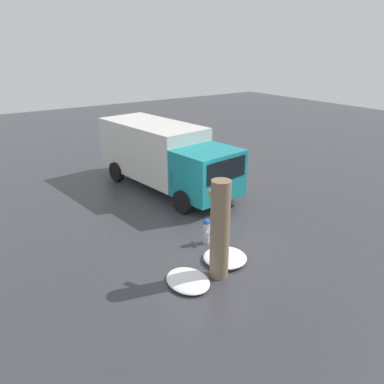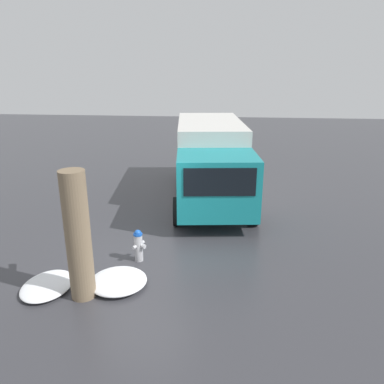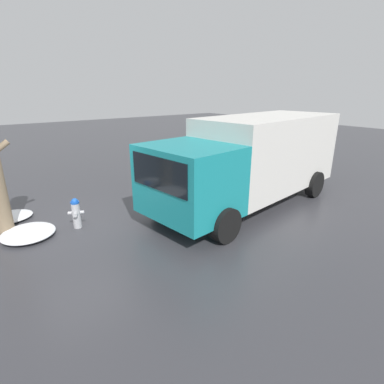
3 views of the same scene
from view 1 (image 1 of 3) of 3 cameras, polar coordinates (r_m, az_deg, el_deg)
ground_plane at (r=12.33m, az=2.18°, el=-7.73°), size 60.00×60.00×0.00m
fire_hydrant at (r=12.12m, az=2.23°, el=-5.92°), size 0.42×0.34×0.85m
tree_trunk at (r=10.05m, az=4.26°, el=-5.76°), size 0.80×0.53×2.83m
delivery_truck at (r=16.57m, az=-4.30°, el=5.79°), size 7.47×3.34×2.79m
pedestrian at (r=14.65m, az=-2.59°, el=1.27°), size 0.38×0.38×1.74m
snow_pile_by_hydrant at (r=10.40m, az=-0.63°, el=-13.35°), size 1.37×1.09×0.16m
snow_pile_curbside at (r=11.37m, az=5.05°, el=-9.92°), size 1.30×1.30×0.22m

